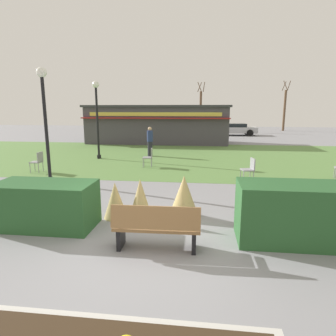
{
  "coord_description": "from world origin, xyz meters",
  "views": [
    {
      "loc": [
        1.15,
        -5.28,
        2.74
      ],
      "look_at": [
        0.12,
        3.33,
        0.97
      ],
      "focal_mm": 31.32,
      "sensor_mm": 36.0,
      "label": 1
    }
  ],
  "objects_px": {
    "cafe_chair_west": "(149,156)",
    "parked_car_east_slot": "(235,129)",
    "cafe_chair_east": "(38,160)",
    "cafe_chair_north": "(250,168)",
    "person_strolling": "(150,141)",
    "tree_left_bg": "(201,110)",
    "lamppost_far": "(97,110)",
    "parked_car_west_slot": "(143,128)",
    "tree_right_bg": "(284,109)",
    "park_bench": "(156,227)",
    "food_kiosk": "(158,124)",
    "parked_car_center_slot": "(189,129)",
    "lamppost_mid": "(45,112)"
  },
  "relations": [
    {
      "from": "lamppost_far",
      "to": "park_bench",
      "type": "bearing_deg",
      "value": -64.53
    },
    {
      "from": "parked_car_center_slot",
      "to": "food_kiosk",
      "type": "bearing_deg",
      "value": -105.46
    },
    {
      "from": "food_kiosk",
      "to": "cafe_chair_north",
      "type": "distance_m",
      "value": 13.34
    },
    {
      "from": "cafe_chair_west",
      "to": "cafe_chair_east",
      "type": "height_order",
      "value": "same"
    },
    {
      "from": "food_kiosk",
      "to": "cafe_chair_east",
      "type": "relative_size",
      "value": 12.62
    },
    {
      "from": "lamppost_far",
      "to": "tree_left_bg",
      "type": "xyz_separation_m",
      "value": [
        5.32,
        20.55,
        -0.1
      ]
    },
    {
      "from": "cafe_chair_north",
      "to": "parked_car_center_slot",
      "type": "distance_m",
      "value": 19.95
    },
    {
      "from": "food_kiosk",
      "to": "cafe_chair_north",
      "type": "xyz_separation_m",
      "value": [
        5.4,
        -12.16,
        -0.96
      ]
    },
    {
      "from": "cafe_chair_east",
      "to": "parked_car_east_slot",
      "type": "xyz_separation_m",
      "value": [
        10.31,
        19.13,
        0.12
      ]
    },
    {
      "from": "lamppost_far",
      "to": "person_strolling",
      "type": "distance_m",
      "value": 3.4
    },
    {
      "from": "cafe_chair_west",
      "to": "parked_car_east_slot",
      "type": "distance_m",
      "value": 18.32
    },
    {
      "from": "cafe_chair_north",
      "to": "parked_car_center_slot",
      "type": "height_order",
      "value": "parked_car_center_slot"
    },
    {
      "from": "park_bench",
      "to": "parked_car_west_slot",
      "type": "distance_m",
      "value": 26.17
    },
    {
      "from": "cafe_chair_east",
      "to": "parked_car_center_slot",
      "type": "height_order",
      "value": "parked_car_center_slot"
    },
    {
      "from": "cafe_chair_west",
      "to": "parked_car_center_slot",
      "type": "relative_size",
      "value": 0.2
    },
    {
      "from": "cafe_chair_west",
      "to": "cafe_chair_north",
      "type": "distance_m",
      "value": 4.84
    },
    {
      "from": "tree_left_bg",
      "to": "parked_car_center_slot",
      "type": "bearing_deg",
      "value": -102.59
    },
    {
      "from": "person_strolling",
      "to": "tree_left_bg",
      "type": "bearing_deg",
      "value": 38.69
    },
    {
      "from": "lamppost_mid",
      "to": "parked_car_east_slot",
      "type": "relative_size",
      "value": 0.97
    },
    {
      "from": "park_bench",
      "to": "cafe_chair_east",
      "type": "height_order",
      "value": "park_bench"
    },
    {
      "from": "park_bench",
      "to": "food_kiosk",
      "type": "height_order",
      "value": "food_kiosk"
    },
    {
      "from": "cafe_chair_west",
      "to": "tree_right_bg",
      "type": "xyz_separation_m",
      "value": [
        12.25,
        24.3,
        2.07
      ]
    },
    {
      "from": "lamppost_mid",
      "to": "food_kiosk",
      "type": "bearing_deg",
      "value": 81.15
    },
    {
      "from": "lamppost_far",
      "to": "tree_left_bg",
      "type": "distance_m",
      "value": 21.23
    },
    {
      "from": "lamppost_far",
      "to": "parked_car_center_slot",
      "type": "xyz_separation_m",
      "value": [
        4.16,
        15.4,
        -1.97
      ]
    },
    {
      "from": "food_kiosk",
      "to": "parked_car_west_slot",
      "type": "height_order",
      "value": "food_kiosk"
    },
    {
      "from": "person_strolling",
      "to": "tree_left_bg",
      "type": "xyz_separation_m",
      "value": [
        2.66,
        19.37,
        1.65
      ]
    },
    {
      "from": "cafe_chair_east",
      "to": "cafe_chair_west",
      "type": "bearing_deg",
      "value": 20.74
    },
    {
      "from": "parked_car_center_slot",
      "to": "tree_left_bg",
      "type": "height_order",
      "value": "tree_left_bg"
    },
    {
      "from": "cafe_chair_west",
      "to": "cafe_chair_north",
      "type": "bearing_deg",
      "value": -27.93
    },
    {
      "from": "parked_car_east_slot",
      "to": "tree_left_bg",
      "type": "bearing_deg",
      "value": 125.08
    },
    {
      "from": "park_bench",
      "to": "cafe_chair_north",
      "type": "height_order",
      "value": "park_bench"
    },
    {
      "from": "parked_car_west_slot",
      "to": "tree_right_bg",
      "type": "xyz_separation_m",
      "value": [
        16.18,
        6.9,
        1.96
      ]
    },
    {
      "from": "cafe_chair_north",
      "to": "tree_right_bg",
      "type": "distance_m",
      "value": 27.82
    },
    {
      "from": "lamppost_far",
      "to": "parked_car_center_slot",
      "type": "relative_size",
      "value": 0.95
    },
    {
      "from": "parked_car_east_slot",
      "to": "parked_car_west_slot",
      "type": "bearing_deg",
      "value": 180.0
    },
    {
      "from": "lamppost_far",
      "to": "tree_left_bg",
      "type": "height_order",
      "value": "tree_left_bg"
    },
    {
      "from": "person_strolling",
      "to": "parked_car_west_slot",
      "type": "height_order",
      "value": "person_strolling"
    },
    {
      "from": "park_bench",
      "to": "parked_car_west_slot",
      "type": "relative_size",
      "value": 0.4
    },
    {
      "from": "cafe_chair_west",
      "to": "tree_left_bg",
      "type": "bearing_deg",
      "value": 84.65
    },
    {
      "from": "lamppost_mid",
      "to": "lamppost_far",
      "type": "height_order",
      "value": "same"
    },
    {
      "from": "parked_car_west_slot",
      "to": "person_strolling",
      "type": "bearing_deg",
      "value": -76.6
    },
    {
      "from": "park_bench",
      "to": "cafe_chair_east",
      "type": "relative_size",
      "value": 1.92
    },
    {
      "from": "cafe_chair_west",
      "to": "parked_car_west_slot",
      "type": "relative_size",
      "value": 0.21
    },
    {
      "from": "cafe_chair_north",
      "to": "cafe_chair_east",
      "type": "bearing_deg",
      "value": 176.52
    },
    {
      "from": "person_strolling",
      "to": "cafe_chair_north",
      "type": "bearing_deg",
      "value": -92.0
    },
    {
      "from": "parked_car_west_slot",
      "to": "tree_left_bg",
      "type": "xyz_separation_m",
      "value": [
        6.05,
        5.16,
        1.87
      ]
    },
    {
      "from": "food_kiosk",
      "to": "cafe_chair_north",
      "type": "relative_size",
      "value": 12.62
    },
    {
      "from": "cafe_chair_north",
      "to": "parked_car_east_slot",
      "type": "bearing_deg",
      "value": 85.77
    },
    {
      "from": "cafe_chair_west",
      "to": "cafe_chair_east",
      "type": "bearing_deg",
      "value": -159.26
    }
  ]
}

